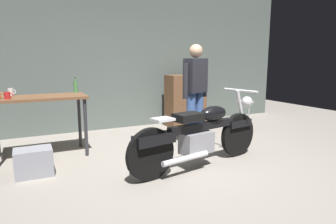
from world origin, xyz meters
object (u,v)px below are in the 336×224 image
at_px(mug_red_diner, 7,96).
at_px(shop_stool, 245,108).
at_px(motorcycle, 200,134).
at_px(storage_bin, 34,162).
at_px(mug_white_ceramic, 11,92).
at_px(wooden_dresser, 185,101).
at_px(person_standing, 195,90).
at_px(bottle, 76,87).

bearing_deg(mug_red_diner, shop_stool, -1.39).
xyz_separation_m(motorcycle, storage_bin, (-2.02, 0.64, -0.28)).
bearing_deg(motorcycle, mug_white_ceramic, 134.15).
bearing_deg(storage_bin, wooden_dresser, 27.88).
relative_size(person_standing, mug_red_diner, 15.34).
relative_size(person_standing, storage_bin, 3.80).
xyz_separation_m(storage_bin, mug_white_ceramic, (-0.21, 0.94, 0.79)).
relative_size(wooden_dresser, bottle, 4.56).
bearing_deg(bottle, person_standing, -18.95).
bearing_deg(mug_white_ceramic, motorcycle, -35.33).
bearing_deg(mug_red_diner, motorcycle, -28.46).
bearing_deg(bottle, shop_stool, -9.45).
relative_size(shop_stool, mug_red_diner, 5.88).
distance_m(shop_stool, bottle, 3.12).
bearing_deg(motorcycle, shop_stool, 22.77).
bearing_deg(shop_stool, mug_white_ceramic, 173.49).
distance_m(wooden_dresser, mug_red_diner, 3.50).
xyz_separation_m(shop_stool, bottle, (-3.04, 0.51, 0.50)).
relative_size(motorcycle, storage_bin, 4.92).
bearing_deg(shop_stool, storage_bin, -172.52).
xyz_separation_m(wooden_dresser, storage_bin, (-3.07, -1.63, -0.38)).
bearing_deg(motorcycle, bottle, 118.29).
xyz_separation_m(person_standing, mug_red_diner, (-2.79, 0.22, 0.02)).
distance_m(motorcycle, mug_white_ceramic, 2.78).
bearing_deg(shop_stool, person_standing, -174.02).
bearing_deg(wooden_dresser, person_standing, -112.74).
xyz_separation_m(person_standing, mug_white_ceramic, (-2.75, 0.58, 0.03)).
xyz_separation_m(motorcycle, mug_red_diner, (-2.26, 1.23, 0.50)).
xyz_separation_m(mug_white_ceramic, bottle, (0.92, 0.05, 0.04)).
height_order(wooden_dresser, bottle, bottle).
bearing_deg(person_standing, wooden_dresser, -129.86).
xyz_separation_m(wooden_dresser, bottle, (-2.37, -0.63, 0.45)).
height_order(storage_bin, mug_red_diner, mug_red_diner).
bearing_deg(motorcycle, mug_red_diner, 141.01).
height_order(person_standing, mug_white_ceramic, person_standing).
height_order(shop_stool, wooden_dresser, wooden_dresser).
relative_size(mug_white_ceramic, bottle, 0.47).
height_order(motorcycle, person_standing, person_standing).
height_order(mug_white_ceramic, bottle, bottle).
bearing_deg(wooden_dresser, mug_red_diner, -162.61).
distance_m(motorcycle, wooden_dresser, 2.50).
xyz_separation_m(motorcycle, person_standing, (0.52, 1.00, 0.48)).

